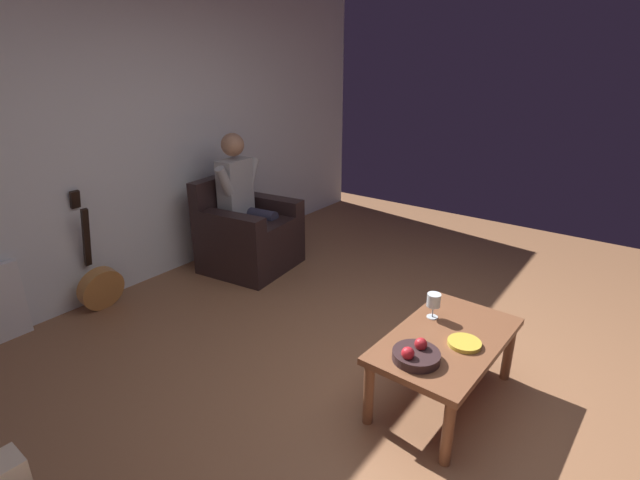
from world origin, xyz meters
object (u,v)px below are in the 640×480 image
at_px(coffee_table, 446,346).
at_px(decorative_dish, 464,343).
at_px(armchair, 248,235).
at_px(wine_glass_near, 434,301).
at_px(person_seated, 245,198).
at_px(guitar, 100,284).
at_px(fruit_bowl, 416,355).

bearing_deg(coffee_table, decorative_dish, 80.67).
distance_m(coffee_table, decorative_dish, 0.13).
relative_size(armchair, wine_glass_near, 5.48).
distance_m(armchair, person_seated, 0.37).
relative_size(coffee_table, guitar, 1.03).
bearing_deg(guitar, wine_glass_near, 106.64).
relative_size(armchair, decorative_dish, 4.76).
xyz_separation_m(coffee_table, decorative_dish, (0.02, 0.11, 0.08)).
height_order(wine_glass_near, fruit_bowl, wine_glass_near).
bearing_deg(armchair, guitar, -22.64).
xyz_separation_m(person_seated, coffee_table, (0.73, 2.35, -0.33)).
bearing_deg(fruit_bowl, guitar, -83.76).
bearing_deg(guitar, fruit_bowl, 96.24).
relative_size(fruit_bowl, decorative_dish, 1.37).
height_order(person_seated, fruit_bowl, person_seated).
xyz_separation_m(armchair, guitar, (1.33, -0.38, -0.11)).
relative_size(wine_glass_near, decorative_dish, 0.87).
height_order(coffee_table, decorative_dish, decorative_dish).
height_order(person_seated, guitar, person_seated).
bearing_deg(armchair, decorative_dish, 66.16).
xyz_separation_m(armchair, person_seated, (0.00, -0.01, 0.37)).
bearing_deg(fruit_bowl, coffee_table, 171.05).
xyz_separation_m(person_seated, guitar, (1.33, -0.37, -0.48)).
relative_size(person_seated, decorative_dish, 6.95).
bearing_deg(decorative_dish, person_seated, -106.94).
relative_size(guitar, fruit_bowl, 3.86).
height_order(armchair, person_seated, person_seated).
bearing_deg(decorative_dish, armchair, -107.02).
distance_m(person_seated, guitar, 1.46).
xyz_separation_m(wine_glass_near, decorative_dish, (0.18, 0.27, -0.10)).
distance_m(armchair, guitar, 1.39).
bearing_deg(fruit_bowl, person_seated, -114.38).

